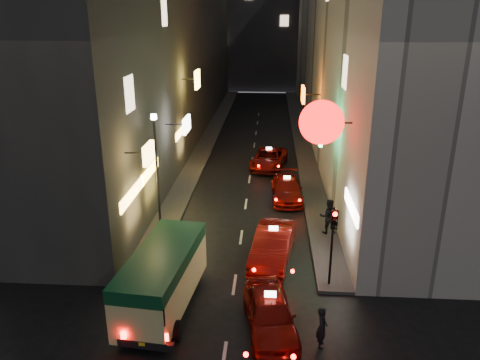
% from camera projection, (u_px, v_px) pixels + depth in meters
% --- Properties ---
extents(building_left, '(7.39, 52.00, 18.00)m').
position_uv_depth(building_left, '(166.00, 37.00, 41.39)').
color(building_left, '#3A3735').
rests_on(building_left, ground).
extents(building_right, '(8.35, 52.00, 18.00)m').
position_uv_depth(building_right, '(349.00, 37.00, 40.38)').
color(building_right, beige).
rests_on(building_right, ground).
extents(building_far, '(30.00, 10.00, 22.00)m').
position_uv_depth(building_far, '(264.00, 13.00, 70.30)').
color(building_far, '#36363B').
rests_on(building_far, ground).
extents(sidewalk_left, '(1.50, 52.00, 0.15)m').
position_uv_depth(sidewalk_left, '(211.00, 135.00, 44.15)').
color(sidewalk_left, '#464341').
rests_on(sidewalk_left, ground).
extents(sidewalk_right, '(1.50, 52.00, 0.15)m').
position_uv_depth(sidewalk_right, '(301.00, 137.00, 43.62)').
color(sidewalk_right, '#464341').
rests_on(sidewalk_right, ground).
extents(minibus, '(2.61, 5.93, 2.47)m').
position_uv_depth(minibus, '(163.00, 273.00, 17.86)').
color(minibus, '#D1CD83').
rests_on(minibus, ground).
extents(taxi_near, '(2.96, 5.53, 1.84)m').
position_uv_depth(taxi_near, '(270.00, 311.00, 16.79)').
color(taxi_near, maroon).
rests_on(taxi_near, ground).
extents(taxi_second, '(3.16, 5.93, 1.96)m').
position_uv_depth(taxi_second, '(273.00, 243.00, 21.66)').
color(taxi_second, maroon).
rests_on(taxi_second, ground).
extents(taxi_third, '(2.14, 4.89, 1.71)m').
position_uv_depth(taxi_third, '(287.00, 187.00, 28.97)').
color(taxi_third, maroon).
rests_on(taxi_third, ground).
extents(taxi_far, '(2.88, 5.31, 1.77)m').
position_uv_depth(taxi_far, '(269.00, 157.00, 34.95)').
color(taxi_far, maroon).
rests_on(taxi_far, ground).
extents(pedestrian_crossing, '(0.39, 0.58, 1.73)m').
position_uv_depth(pedestrian_crossing, '(322.00, 325.00, 15.97)').
color(pedestrian_crossing, black).
rests_on(pedestrian_crossing, ground).
extents(pedestrian_sidewalk, '(0.80, 0.51, 2.10)m').
position_uv_depth(pedestrian_sidewalk, '(328.00, 214.00, 23.98)').
color(pedestrian_sidewalk, black).
rests_on(pedestrian_sidewalk, sidewalk_right).
extents(traffic_light, '(0.26, 0.43, 3.50)m').
position_uv_depth(traffic_light, '(333.00, 231.00, 18.76)').
color(traffic_light, black).
rests_on(traffic_light, sidewalk_right).
extents(lamp_post, '(0.28, 0.28, 6.22)m').
position_uv_depth(lamp_post, '(157.00, 167.00, 23.18)').
color(lamp_post, black).
rests_on(lamp_post, sidewalk_left).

